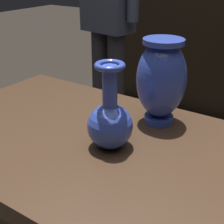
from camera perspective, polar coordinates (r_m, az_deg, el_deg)
name	(u,v)px	position (r m, az deg, el deg)	size (l,w,h in m)	color
vase_centerpiece	(110,121)	(0.84, -0.36, -1.54)	(0.12, 0.12, 0.23)	#2D429E
vase_tall_behind	(161,79)	(0.96, 8.58, 5.68)	(0.15, 0.15, 0.26)	#2D429E
visitor_near_left	(108,4)	(2.13, -0.76, 18.33)	(0.47, 0.22, 1.70)	#232328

